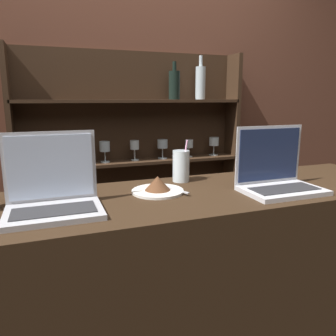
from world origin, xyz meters
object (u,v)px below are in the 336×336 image
(cake_plate, at_px, (158,187))
(water_glass, at_px, (181,166))
(laptop_near, at_px, (53,193))
(laptop_far, at_px, (277,175))

(cake_plate, distance_m, water_glass, 0.21)
(laptop_near, xyz_separation_m, water_glass, (0.54, 0.22, 0.01))
(cake_plate, bearing_deg, laptop_far, -16.22)
(laptop_near, relative_size, water_glass, 1.61)
(laptop_near, height_order, water_glass, laptop_near)
(laptop_far, relative_size, cake_plate, 1.52)
(water_glass, bearing_deg, laptop_near, -157.47)
(laptop_far, distance_m, water_glass, 0.40)
(laptop_near, relative_size, cake_plate, 1.46)
(laptop_near, bearing_deg, water_glass, 22.53)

